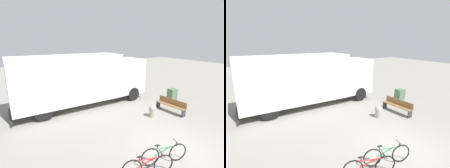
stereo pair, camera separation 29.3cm
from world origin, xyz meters
TOP-DOWN VIEW (x-y plane):
  - ground_plane at (0.00, 0.00)m, footprint 60.00×60.00m
  - delivery_truck at (-1.45, 6.43)m, footprint 9.10×2.64m
  - park_bench at (2.87, 2.72)m, footprint 0.57×1.99m
  - bicycle_near at (-1.97, -0.65)m, footprint 1.73×0.63m
  - bicycle_middle at (-1.05, -0.47)m, footprint 1.74×0.60m
  - bollard_near_bench at (1.37, 2.71)m, footprint 0.42×0.42m
  - utility_box at (4.78, 4.32)m, footprint 0.58×0.52m

SIDE VIEW (x-z plane):
  - ground_plane at x=0.00m, z-range 0.00..0.00m
  - bicycle_near at x=-1.97m, z-range -0.02..0.77m
  - bicycle_middle at x=-1.05m, z-range -0.02..0.77m
  - bollard_near_bench at x=1.37m, z-range 0.02..0.74m
  - utility_box at x=4.78m, z-range 0.00..0.82m
  - park_bench at x=2.87m, z-range 0.06..0.86m
  - delivery_truck at x=-1.45m, z-range 0.17..3.60m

